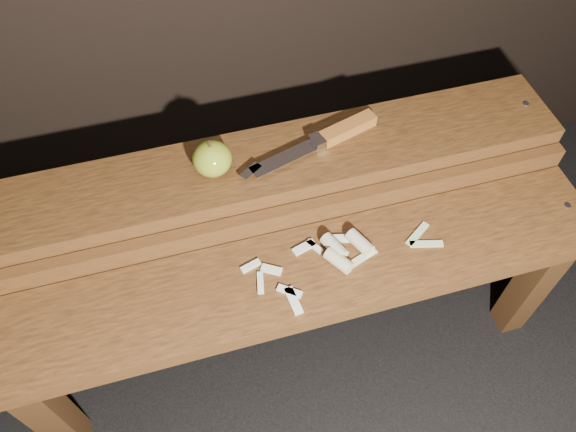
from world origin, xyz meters
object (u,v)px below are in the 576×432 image
object	(u,v)px
bench_front_tier	(305,293)
knife	(331,136)
bench_rear_tier	(274,187)
apple	(212,159)

from	to	relation	value
bench_front_tier	knife	world-z (taller)	knife
bench_front_tier	knife	bearing A→B (deg)	62.80
bench_front_tier	bench_rear_tier	size ratio (longest dim) A/B	1.00
bench_front_tier	apple	bearing A→B (deg)	117.15
apple	bench_rear_tier	bearing A→B (deg)	-2.09
bench_front_tier	apple	size ratio (longest dim) A/B	15.01
bench_front_tier	apple	distance (m)	0.32
apple	bench_front_tier	bearing A→B (deg)	-62.85
bench_front_tier	knife	xyz separation A→B (m)	(0.13, 0.24, 0.16)
bench_front_tier	bench_rear_tier	xyz separation A→B (m)	(0.00, 0.23, 0.06)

